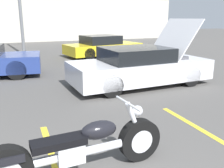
{
  "coord_description": "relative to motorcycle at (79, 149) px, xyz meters",
  "views": [
    {
      "loc": [
        -0.25,
        -1.33,
        2.12
      ],
      "look_at": [
        1.61,
        3.3,
        0.8
      ],
      "focal_mm": 40.0,
      "sensor_mm": 36.0,
      "label": 1
    }
  ],
  "objects": [
    {
      "name": "motorcycle",
      "position": [
        0.0,
        0.0,
        0.0
      ],
      "size": [
        2.55,
        0.7,
        0.96
      ],
      "rotation": [
        0.0,
        0.0,
        0.07
      ],
      "color": "black",
      "rests_on": "ground"
    },
    {
      "name": "show_car_hood_open",
      "position": [
        3.08,
        4.01,
        0.21
      ],
      "size": [
        4.57,
        2.08,
        2.1
      ],
      "rotation": [
        0.0,
        0.0,
        0.05
      ],
      "color": "silver",
      "rests_on": "ground"
    },
    {
      "name": "far_building",
      "position": [
        -0.47,
        22.96,
        1.94
      ],
      "size": [
        32.0,
        4.2,
        4.4
      ],
      "color": "beige",
      "rests_on": "ground"
    },
    {
      "name": "parked_car_right_row",
      "position": [
        4.09,
        10.44,
        0.16
      ],
      "size": [
        4.51,
        2.58,
        1.18
      ],
      "rotation": [
        0.0,
        0.0,
        0.18
      ],
      "color": "yellow",
      "rests_on": "ground"
    }
  ]
}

